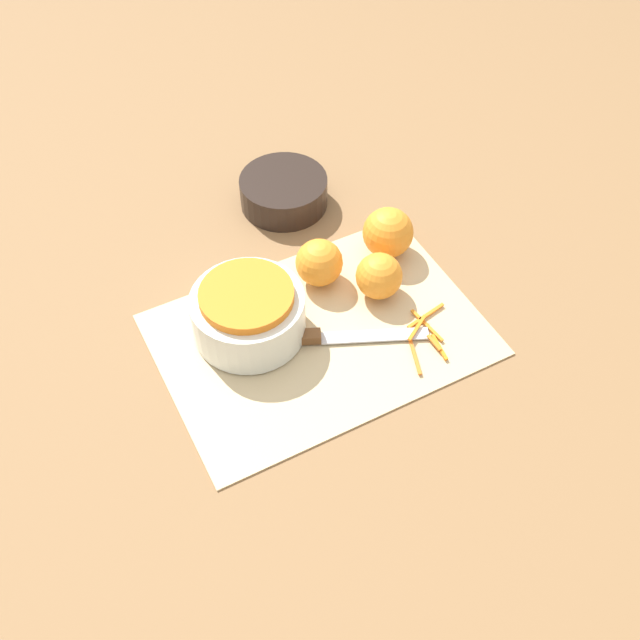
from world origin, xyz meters
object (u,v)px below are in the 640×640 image
Objects in this scene: bowl_dark at (284,192)px; knife at (312,337)px; orange_back at (379,276)px; bowl_speckled at (248,312)px; orange_right at (388,233)px; orange_left at (319,263)px.

bowl_dark is 0.63× the size of knife.
knife is 0.14m from orange_back.
knife is 3.32× the size of orange_back.
orange_right is at bearing 10.40° from bowl_speckled.
orange_right is at bearing 2.04° from orange_left.
bowl_speckled reaches higher than orange_back.
orange_left is (0.14, 0.04, -0.00)m from bowl_speckled.
bowl_dark is (0.17, 0.24, -0.02)m from bowl_speckled.
orange_back is (0.04, -0.26, 0.02)m from bowl_dark.
orange_left is (-0.03, -0.20, 0.02)m from bowl_dark.
orange_left is at bearing -99.69° from bowl_dark.
orange_back is at bearing -129.39° from orange_right.
knife is 3.23× the size of orange_left.
orange_back is at bearing -6.17° from bowl_speckled.
orange_left is 1.03× the size of orange_back.
orange_right reaches higher than orange_left.
bowl_dark is 2.04× the size of orange_left.
orange_left is 0.91× the size of orange_right.
bowl_speckled is 0.15m from orange_left.
bowl_dark is 0.21m from orange_right.
orange_left reaches higher than orange_back.
orange_right reaches higher than bowl_dark.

